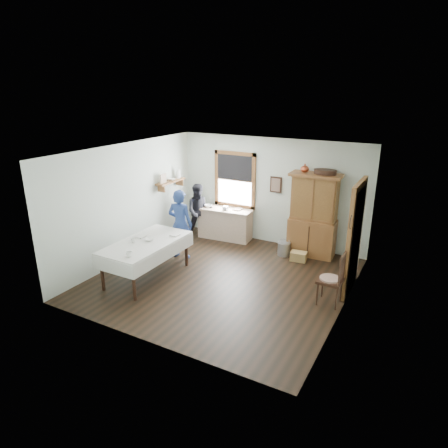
% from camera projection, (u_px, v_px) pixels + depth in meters
% --- Properties ---
extents(room, '(5.01, 5.01, 2.70)m').
position_uv_depth(room, '(223.00, 219.00, 8.04)').
color(room, black).
rests_on(room, ground).
extents(window, '(1.18, 0.07, 1.48)m').
position_uv_depth(window, '(235.00, 177.00, 10.44)').
color(window, white).
rests_on(window, room).
extents(doorway, '(0.09, 1.14, 2.22)m').
position_uv_depth(doorway, '(355.00, 235.00, 7.68)').
color(doorway, '#42362F').
rests_on(doorway, room).
extents(wall_shelf, '(0.24, 1.00, 0.44)m').
position_uv_depth(wall_shelf, '(171.00, 180.00, 10.31)').
color(wall_shelf, brown).
rests_on(wall_shelf, room).
extents(framed_picture, '(0.30, 0.04, 0.40)m').
position_uv_depth(framed_picture, '(276.00, 185.00, 9.94)').
color(framed_picture, '#331D12').
rests_on(framed_picture, room).
extents(rug_beater, '(0.01, 0.27, 0.27)m').
position_uv_depth(rug_beater, '(352.00, 215.00, 7.05)').
color(rug_beater, black).
rests_on(rug_beater, room).
extents(work_counter, '(1.47, 0.66, 0.82)m').
position_uv_depth(work_counter, '(225.00, 224.00, 10.62)').
color(work_counter, tan).
rests_on(work_counter, room).
extents(china_hutch, '(1.19, 0.60, 2.00)m').
position_uv_depth(china_hutch, '(313.00, 215.00, 9.39)').
color(china_hutch, brown).
rests_on(china_hutch, room).
extents(dining_table, '(1.07, 2.03, 0.81)m').
position_uv_depth(dining_table, '(147.00, 260.00, 8.44)').
color(dining_table, silver).
rests_on(dining_table, room).
extents(spindle_chair, '(0.49, 0.49, 1.04)m').
position_uv_depth(spindle_chair, '(331.00, 278.00, 7.37)').
color(spindle_chair, '#331D12').
rests_on(spindle_chair, room).
extents(pail, '(0.39, 0.39, 0.32)m').
position_uv_depth(pail, '(284.00, 249.00, 9.62)').
color(pail, '#95999D').
rests_on(pail, room).
extents(wicker_basket, '(0.39, 0.30, 0.21)m').
position_uv_depth(wicker_basket, '(299.00, 256.00, 9.34)').
color(wicker_basket, '#AA854D').
rests_on(wicker_basket, room).
extents(woman_blue, '(0.60, 0.43, 1.54)m').
position_uv_depth(woman_blue, '(180.00, 227.00, 9.32)').
color(woman_blue, navy).
rests_on(woman_blue, room).
extents(figure_dark, '(0.84, 0.80, 1.37)m').
position_uv_depth(figure_dark, '(200.00, 213.00, 10.57)').
color(figure_dark, black).
rests_on(figure_dark, room).
extents(table_cup_a, '(0.17, 0.17, 0.10)m').
position_uv_depth(table_cup_a, '(129.00, 254.00, 7.56)').
color(table_cup_a, white).
rests_on(table_cup_a, dining_table).
extents(table_cup_b, '(0.13, 0.13, 0.10)m').
position_uv_depth(table_cup_b, '(133.00, 240.00, 8.24)').
color(table_cup_b, white).
rests_on(table_cup_b, dining_table).
extents(table_bowl, '(0.23, 0.23, 0.05)m').
position_uv_depth(table_bowl, '(149.00, 239.00, 8.37)').
color(table_bowl, white).
rests_on(table_bowl, dining_table).
extents(counter_book, '(0.17, 0.23, 0.02)m').
position_uv_depth(counter_book, '(235.00, 209.00, 10.48)').
color(counter_book, '#7D6353').
rests_on(counter_book, work_counter).
extents(counter_bowl, '(0.28, 0.28, 0.07)m').
position_uv_depth(counter_bowl, '(208.00, 206.00, 10.63)').
color(counter_bowl, white).
rests_on(counter_bowl, work_counter).
extents(shelf_bowl, '(0.22, 0.22, 0.05)m').
position_uv_depth(shelf_bowl, '(172.00, 179.00, 10.32)').
color(shelf_bowl, white).
rests_on(shelf_bowl, wall_shelf).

